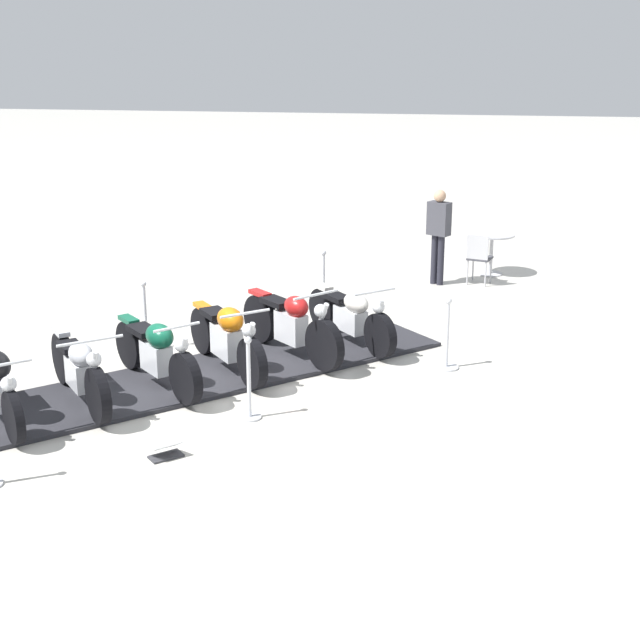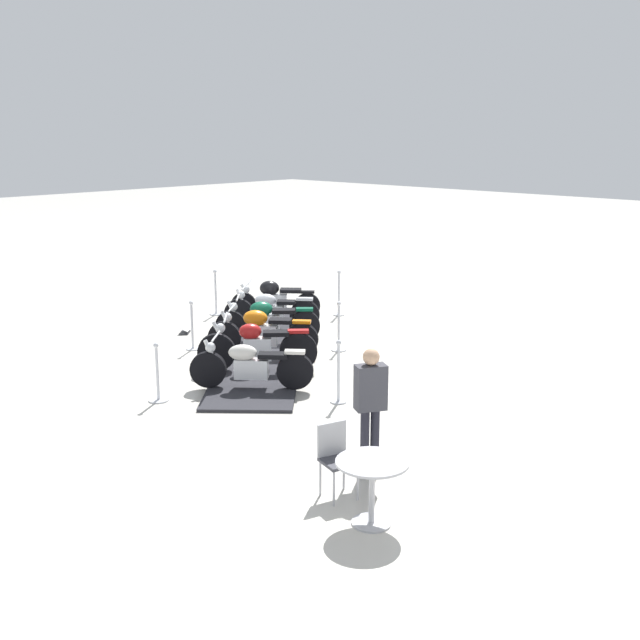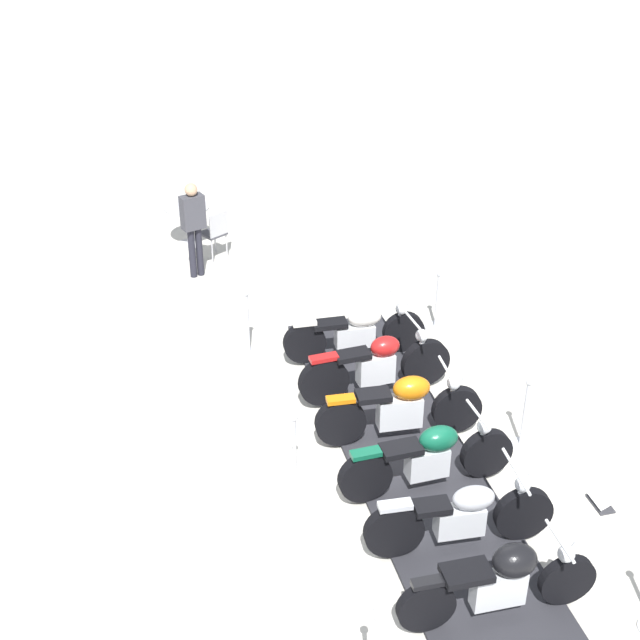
{
  "view_description": "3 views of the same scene",
  "coord_description": "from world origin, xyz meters",
  "px_view_note": "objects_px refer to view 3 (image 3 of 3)",
  "views": [
    {
      "loc": [
        11.33,
        3.38,
        4.54
      ],
      "look_at": [
        -0.8,
        1.6,
        0.67
      ],
      "focal_mm": 52.51,
      "sensor_mm": 36.0,
      "label": 1
    },
    {
      "loc": [
        -11.42,
        10.38,
        4.46
      ],
      "look_at": [
        -1.8,
        0.25,
        0.99
      ],
      "focal_mm": 43.22,
      "sensor_mm": 36.0,
      "label": 2
    },
    {
      "loc": [
        3.13,
        -8.47,
        7.32
      ],
      "look_at": [
        -2.08,
        1.47,
        0.81
      ],
      "focal_mm": 50.24,
      "sensor_mm": 36.0,
      "label": 3
    }
  ],
  "objects_px": {
    "motorcycle_copper": "(402,407)",
    "motorcycle_cream": "(357,331)",
    "cafe_table": "(187,216)",
    "bystander_person": "(193,221)",
    "cafe_chair_near_table": "(215,231)",
    "stanchion_right_rear": "(436,311)",
    "stanchion_left_rear": "(248,331)",
    "motorcycle_forest": "(430,456)",
    "motorcycle_black": "(503,580)",
    "stanchion_right_mid": "(524,422)",
    "stanchion_left_mid": "(295,462)",
    "motorcycle_chrome": "(463,515)",
    "info_placard": "(601,501)",
    "motorcycle_maroon": "(377,365)"
  },
  "relations": [
    {
      "from": "stanchion_left_rear",
      "to": "stanchion_right_mid",
      "type": "relative_size",
      "value": 1.04
    },
    {
      "from": "motorcycle_copper",
      "to": "stanchion_right_rear",
      "type": "distance_m",
      "value": 3.02
    },
    {
      "from": "stanchion_right_rear",
      "to": "stanchion_right_mid",
      "type": "bearing_deg",
      "value": -47.9
    },
    {
      "from": "motorcycle_copper",
      "to": "cafe_table",
      "type": "xyz_separation_m",
      "value": [
        -5.94,
        3.68,
        0.07
      ]
    },
    {
      "from": "motorcycle_maroon",
      "to": "info_placard",
      "type": "height_order",
      "value": "motorcycle_maroon"
    },
    {
      "from": "motorcycle_copper",
      "to": "motorcycle_cream",
      "type": "distance_m",
      "value": 2.06
    },
    {
      "from": "stanchion_left_mid",
      "to": "info_placard",
      "type": "relative_size",
      "value": 2.58
    },
    {
      "from": "motorcycle_chrome",
      "to": "motorcycle_forest",
      "type": "bearing_deg",
      "value": 93.9
    },
    {
      "from": "motorcycle_maroon",
      "to": "stanchion_right_mid",
      "type": "distance_m",
      "value": 2.16
    },
    {
      "from": "info_placard",
      "to": "bystander_person",
      "type": "distance_m",
      "value": 8.25
    },
    {
      "from": "motorcycle_forest",
      "to": "motorcycle_cream",
      "type": "bearing_deg",
      "value": 87.67
    },
    {
      "from": "motorcycle_maroon",
      "to": "stanchion_left_mid",
      "type": "bearing_deg",
      "value": -139.03
    },
    {
      "from": "motorcycle_cream",
      "to": "cafe_chair_near_table",
      "type": "xyz_separation_m",
      "value": [
        -3.77,
        1.9,
        0.07
      ]
    },
    {
      "from": "motorcycle_chrome",
      "to": "stanchion_left_rear",
      "type": "height_order",
      "value": "stanchion_left_rear"
    },
    {
      "from": "motorcycle_forest",
      "to": "stanchion_left_rear",
      "type": "bearing_deg",
      "value": 110.69
    },
    {
      "from": "motorcycle_maroon",
      "to": "cafe_table",
      "type": "xyz_separation_m",
      "value": [
        -5.24,
        2.92,
        0.08
      ]
    },
    {
      "from": "motorcycle_black",
      "to": "motorcycle_copper",
      "type": "relative_size",
      "value": 0.92
    },
    {
      "from": "stanchion_right_mid",
      "to": "motorcycle_copper",
      "type": "bearing_deg",
      "value": -156.93
    },
    {
      "from": "stanchion_right_rear",
      "to": "stanchion_left_rear",
      "type": "bearing_deg",
      "value": -137.9
    },
    {
      "from": "info_placard",
      "to": "cafe_chair_near_table",
      "type": "height_order",
      "value": "cafe_chair_near_table"
    },
    {
      "from": "stanchion_right_rear",
      "to": "cafe_table",
      "type": "distance_m",
      "value": 5.35
    },
    {
      "from": "motorcycle_copper",
      "to": "motorcycle_maroon",
      "type": "bearing_deg",
      "value": 94.27
    },
    {
      "from": "cafe_table",
      "to": "bystander_person",
      "type": "bearing_deg",
      "value": -49.01
    },
    {
      "from": "motorcycle_forest",
      "to": "info_placard",
      "type": "relative_size",
      "value": 4.18
    },
    {
      "from": "motorcycle_forest",
      "to": "stanchion_right_rear",
      "type": "xyz_separation_m",
      "value": [
        -1.33,
        3.7,
        -0.2
      ]
    },
    {
      "from": "motorcycle_black",
      "to": "motorcycle_chrome",
      "type": "height_order",
      "value": "motorcycle_chrome"
    },
    {
      "from": "motorcycle_cream",
      "to": "bystander_person",
      "type": "distance_m",
      "value": 3.91
    },
    {
      "from": "motorcycle_forest",
      "to": "bystander_person",
      "type": "xyz_separation_m",
      "value": [
        -5.76,
        3.45,
        0.54
      ]
    },
    {
      "from": "stanchion_left_rear",
      "to": "motorcycle_cream",
      "type": "bearing_deg",
      "value": 22.55
    },
    {
      "from": "cafe_table",
      "to": "motorcycle_copper",
      "type": "bearing_deg",
      "value": -31.78
    },
    {
      "from": "cafe_chair_near_table",
      "to": "cafe_table",
      "type": "bearing_deg",
      "value": 0.0
    },
    {
      "from": "stanchion_left_rear",
      "to": "motorcycle_chrome",
      "type": "bearing_deg",
      "value": -29.55
    },
    {
      "from": "stanchion_right_rear",
      "to": "stanchion_right_mid",
      "type": "height_order",
      "value": "stanchion_right_mid"
    },
    {
      "from": "bystander_person",
      "to": "stanchion_right_rear",
      "type": "bearing_deg",
      "value": 33.49
    },
    {
      "from": "motorcycle_copper",
      "to": "motorcycle_maroon",
      "type": "xyz_separation_m",
      "value": [
        -0.7,
        0.76,
        -0.0
      ]
    },
    {
      "from": "stanchion_right_mid",
      "to": "cafe_table",
      "type": "bearing_deg",
      "value": 157.48
    },
    {
      "from": "stanchion_left_mid",
      "to": "cafe_table",
      "type": "xyz_separation_m",
      "value": [
        -5.13,
        5.1,
        0.26
      ]
    },
    {
      "from": "motorcycle_black",
      "to": "bystander_person",
      "type": "distance_m",
      "value": 8.73
    },
    {
      "from": "stanchion_left_rear",
      "to": "cafe_table",
      "type": "distance_m",
      "value": 4.12
    },
    {
      "from": "stanchion_right_rear",
      "to": "info_placard",
      "type": "height_order",
      "value": "stanchion_right_rear"
    },
    {
      "from": "stanchion_left_rear",
      "to": "stanchion_left_mid",
      "type": "xyz_separation_m",
      "value": [
        2.1,
        -2.32,
        -0.06
      ]
    },
    {
      "from": "motorcycle_cream",
      "to": "stanchion_left_mid",
      "type": "relative_size",
      "value": 1.68
    },
    {
      "from": "bystander_person",
      "to": "cafe_table",
      "type": "bearing_deg",
      "value": 161.27
    },
    {
      "from": "motorcycle_chrome",
      "to": "motorcycle_maroon",
      "type": "bearing_deg",
      "value": 93.92
    },
    {
      "from": "motorcycle_copper",
      "to": "cafe_table",
      "type": "distance_m",
      "value": 6.99
    },
    {
      "from": "motorcycle_maroon",
      "to": "stanchion_right_mid",
      "type": "relative_size",
      "value": 1.64
    },
    {
      "from": "motorcycle_copper",
      "to": "stanchion_right_rear",
      "type": "xyz_separation_m",
      "value": [
        -0.65,
        2.94,
        -0.22
      ]
    },
    {
      "from": "motorcycle_black",
      "to": "stanchion_right_mid",
      "type": "distance_m",
      "value": 2.98
    },
    {
      "from": "stanchion_right_rear",
      "to": "bystander_person",
      "type": "distance_m",
      "value": 4.5
    },
    {
      "from": "info_placard",
      "to": "motorcycle_copper",
      "type": "bearing_deg",
      "value": -133.46
    }
  ]
}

